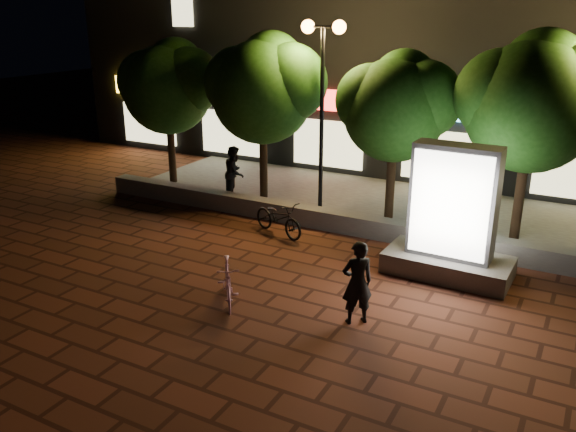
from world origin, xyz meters
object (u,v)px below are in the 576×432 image
Objects in this scene: ad_kiosk at (451,224)px; scooter_pink at (228,282)px; tree_far_left at (170,84)px; tree_mid at (398,103)px; rider at (357,283)px; street_lamp_left at (323,68)px; tree_left at (265,85)px; pedestrian at (235,173)px; tree_right at (536,98)px; scooter_parked at (279,218)px.

ad_kiosk is 1.94× the size of scooter_pink.
tree_far_left reaches higher than tree_mid.
tree_mid is at bearing -119.85° from rider.
tree_far_left is 0.89× the size of street_lamp_left.
tree_left is 2.73m from pedestrian.
tree_right is 3.85m from ad_kiosk.
tree_far_left is 2.68× the size of scooter_parked.
ad_kiosk is at bearing -16.15° from tree_far_left.
tree_left reaches higher than scooter_pink.
tree_far_left is 3.51m from tree_left.
tree_left is (3.50, 0.00, 0.15)m from tree_far_left.
tree_right is at bearing 0.00° from tree_far_left.
scooter_parked is (5.31, -2.46, -2.84)m from tree_far_left.
scooter_pink is at bearing -145.40° from scooter_parked.
ad_kiosk is at bearing -125.25° from pedestrian.
scooter_pink is (0.83, -5.97, -3.58)m from street_lamp_left.
ad_kiosk reaches higher than rider.
tree_left is 7.46m from scooter_pink.
tree_mid reaches higher than scooter_pink.
ad_kiosk is 3.09m from rider.
tree_mid is (7.50, -0.00, -0.08)m from tree_far_left.
tree_far_left is at bearing 177.24° from street_lamp_left.
ad_kiosk is at bearing -74.53° from scooter_parked.
scooter_pink is 6.63m from pedestrian.
scooter_parked is at bearing -93.67° from street_lamp_left.
rider is (8.79, -5.74, -2.48)m from tree_far_left.
scooter_parked is (-4.45, 0.36, -0.72)m from ad_kiosk.
rider reaches higher than scooter_pink.
tree_mid reaches higher than rider.
street_lamp_left is 7.01m from scooter_pink.
tree_left is at bearing -66.88° from pedestrian.
ad_kiosk is 7.33m from pedestrian.
ad_kiosk is (6.26, -2.83, -2.27)m from tree_left.
tree_right is 6.68m from rider.
scooter_parked is 3.15m from pedestrian.
tree_right is 3.13× the size of rider.
tree_mid is at bearing 42.51° from scooter_pink.
tree_left is 0.97× the size of tree_right.
scooter_parked is at bearing -143.73° from pedestrian.
ad_kiosk is at bearing -150.90° from rider.
scooter_pink is 0.92× the size of pedestrian.
tree_mid is 4.16m from ad_kiosk.
tree_left is 7.23m from ad_kiosk.
tree_right reaches higher than tree_far_left.
street_lamp_left reaches higher than tree_far_left.
ad_kiosk is at bearing -30.74° from street_lamp_left.
tree_far_left is 3.10× the size of scooter_pink.
tree_right reaches higher than tree_left.
ad_kiosk reaches higher than pedestrian.
tree_right is at bearing -151.85° from rider.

